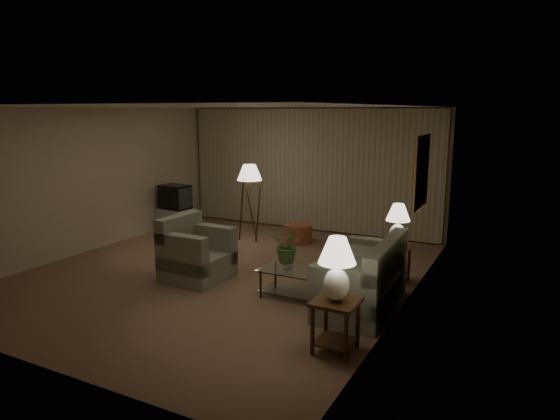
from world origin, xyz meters
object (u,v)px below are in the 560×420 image
object	(u,v)px
table_lamp_far	(398,221)
crt_tv	(175,197)
table_lamp_near	(337,263)
floor_lamp	(250,201)
vase	(288,263)
sofa	(361,280)
side_table_near	(336,317)
coffee_table	(297,280)
armchair	(197,255)
side_table_far	(396,257)
tv_cabinet	(176,220)
ottoman	(298,234)

from	to	relation	value
table_lamp_far	crt_tv	xyz separation A→B (m)	(-5.20, 1.08, -0.21)
table_lamp_near	floor_lamp	xyz separation A→B (m)	(-3.34, 3.77, -0.20)
table_lamp_near	crt_tv	size ratio (longest dim) A/B	1.08
crt_tv	vase	world-z (taller)	crt_tv
sofa	table_lamp_near	size ratio (longest dim) A/B	2.48
side_table_near	vase	distance (m)	1.74
side_table_near	table_lamp_near	world-z (taller)	table_lamp_near
side_table_near	coffee_table	bearing A→B (deg)	130.34
coffee_table	crt_tv	bearing A→B (deg)	149.61
armchair	side_table_far	world-z (taller)	armchair
vase	tv_cabinet	bearing A→B (deg)	148.68
side_table_near	table_lamp_far	world-z (taller)	table_lamp_far
sofa	side_table_near	bearing A→B (deg)	4.57
vase	ottoman	bearing A→B (deg)	112.68
sofa	table_lamp_near	world-z (taller)	table_lamp_near
side_table_near	tv_cabinet	size ratio (longest dim) A/B	0.68
floor_lamp	ottoman	distance (m)	1.19
table_lamp_far	crt_tv	distance (m)	5.31
armchair	table_lamp_near	world-z (taller)	table_lamp_near
side_table_far	table_lamp_near	world-z (taller)	table_lamp_near
tv_cabinet	side_table_far	bearing A→B (deg)	-5.34
sofa	vase	size ratio (longest dim) A/B	11.13
table_lamp_near	tv_cabinet	distance (m)	6.42
crt_tv	vase	bearing A→B (deg)	-24.96
side_table_near	table_lamp_near	distance (m)	0.62
table_lamp_far	ottoman	bearing A→B (deg)	149.32
floor_lamp	tv_cabinet	bearing A→B (deg)	-177.02
table_lamp_far	ottoman	world-z (taller)	table_lamp_far
table_lamp_far	tv_cabinet	world-z (taller)	table_lamp_far
armchair	table_lamp_far	world-z (taller)	table_lamp_far
crt_tv	table_lamp_near	bearing A→B (deg)	-28.91
ottoman	side_table_far	bearing A→B (deg)	-30.68
sofa	crt_tv	size ratio (longest dim) A/B	2.67
table_lamp_near	floor_lamp	world-z (taller)	floor_lamp
sofa	crt_tv	world-z (taller)	crt_tv
table_lamp_far	table_lamp_near	bearing A→B (deg)	-90.00
ottoman	vase	size ratio (longest dim) A/B	3.58
side_table_near	coffee_table	xyz separation A→B (m)	(-1.06, 1.25, -0.13)
side_table_far	vase	size ratio (longest dim) A/B	3.77
sofa	tv_cabinet	distance (m)	5.56
table_lamp_far	floor_lamp	world-z (taller)	floor_lamp
side_table_far	ottoman	distance (m)	2.75
tv_cabinet	sofa	bearing A→B (deg)	-18.38
side_table_near	floor_lamp	world-z (taller)	floor_lamp
sofa	floor_lamp	size ratio (longest dim) A/B	1.13
tv_cabinet	ottoman	distance (m)	2.86
side_table_far	table_lamp_far	world-z (taller)	table_lamp_far
tv_cabinet	floor_lamp	xyz separation A→B (m)	(1.86, 0.10, 0.57)
side_table_far	crt_tv	distance (m)	5.32
side_table_near	vase	size ratio (longest dim) A/B	3.77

